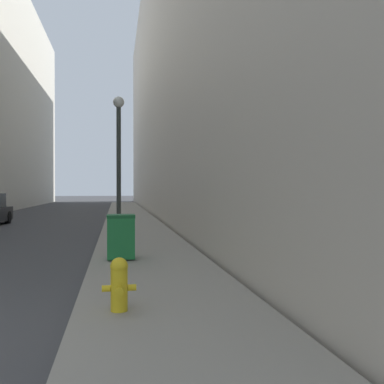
# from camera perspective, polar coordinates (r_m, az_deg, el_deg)

# --- Properties ---
(sidewalk_right) EXTENTS (2.82, 60.00, 0.13)m
(sidewalk_right) POSITION_cam_1_polar(r_m,az_deg,el_deg) (23.01, -8.00, -3.94)
(sidewalk_right) COLOR gray
(sidewalk_right) RESTS_ON ground
(building_right_stone) EXTENTS (12.00, 60.00, 20.30)m
(building_right_stone) POSITION_cam_1_polar(r_m,az_deg,el_deg) (33.08, 5.05, 15.04)
(building_right_stone) COLOR beige
(building_right_stone) RESTS_ON ground
(fire_hydrant) EXTENTS (0.48, 0.36, 0.75)m
(fire_hydrant) POSITION_cam_1_polar(r_m,az_deg,el_deg) (6.19, -9.69, -11.85)
(fire_hydrant) COLOR yellow
(fire_hydrant) RESTS_ON sidewalk_right
(trash_bin) EXTENTS (0.67, 0.60, 1.08)m
(trash_bin) POSITION_cam_1_polar(r_m,az_deg,el_deg) (10.48, -9.45, -5.85)
(trash_bin) COLOR #1E7538
(trash_bin) RESTS_ON sidewalk_right
(lamppost) EXTENTS (0.39, 0.39, 4.93)m
(lamppost) POSITION_cam_1_polar(r_m,az_deg,el_deg) (15.21, -9.75, 4.51)
(lamppost) COLOR #2D332D
(lamppost) RESTS_ON sidewalk_right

